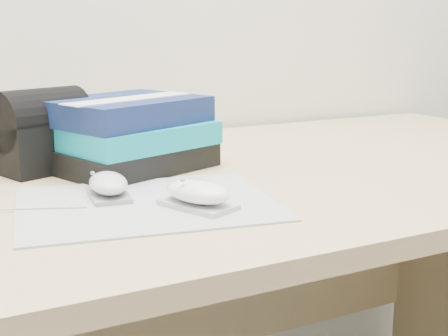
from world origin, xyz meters
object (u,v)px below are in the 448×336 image
book_stack (129,134)px  pouch (41,131)px  mouse_front (198,194)px  desk (210,286)px  mouse_rear (108,185)px

book_stack → pouch: (-0.14, 0.05, 0.01)m
mouse_front → pouch: 0.36m
book_stack → mouse_front: bearing=-90.0°
desk → mouse_rear: (-0.23, -0.14, 0.25)m
mouse_front → book_stack: size_ratio=0.39×
mouse_front → pouch: (-0.14, 0.33, 0.05)m
desk → pouch: bearing=163.3°
desk → mouse_front: (-0.14, -0.25, 0.26)m
desk → mouse_front: mouse_front is taller
desk → book_stack: bearing=168.2°
book_stack → pouch: bearing=158.6°
desk → pouch: pouch is taller
desk → pouch: 0.42m
book_stack → mouse_rear: bearing=-117.9°
mouse_rear → book_stack: bearing=62.1°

